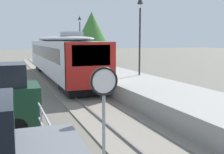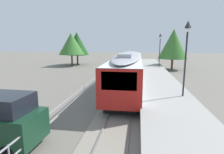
# 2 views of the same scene
# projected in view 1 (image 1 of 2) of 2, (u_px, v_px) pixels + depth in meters

# --- Properties ---
(ground_plane) EXTENTS (160.00, 160.00, 0.00)m
(ground_plane) POSITION_uv_depth(u_px,v_px,m) (28.00, 90.00, 18.40)
(ground_plane) COLOR #6B665B
(track_rails) EXTENTS (3.20, 60.00, 0.14)m
(track_rails) POSITION_uv_depth(u_px,v_px,m) (72.00, 87.00, 19.46)
(track_rails) COLOR gray
(track_rails) RESTS_ON ground
(commuter_train) EXTENTS (2.82, 18.79, 3.74)m
(commuter_train) POSITION_uv_depth(u_px,v_px,m) (59.00, 54.00, 23.31)
(commuter_train) COLOR silver
(commuter_train) RESTS_ON track_rails
(station_platform) EXTENTS (3.90, 60.00, 0.90)m
(station_platform) POSITION_uv_depth(u_px,v_px,m) (115.00, 79.00, 20.57)
(station_platform) COLOR #999691
(station_platform) RESTS_ON ground
(platform_lamp_mid_platform) EXTENTS (0.34, 0.34, 5.35)m
(platform_lamp_mid_platform) POSITION_uv_depth(u_px,v_px,m) (140.00, 21.00, 18.82)
(platform_lamp_mid_platform) COLOR #232328
(platform_lamp_mid_platform) RESTS_ON station_platform
(platform_lamp_far_end) EXTENTS (0.34, 0.34, 5.35)m
(platform_lamp_far_end) POSITION_uv_depth(u_px,v_px,m) (80.00, 29.00, 33.83)
(platform_lamp_far_end) COLOR #232328
(platform_lamp_far_end) RESTS_ON station_platform
(speed_limit_sign) EXTENTS (0.61, 0.10, 2.81)m
(speed_limit_sign) POSITION_uv_depth(u_px,v_px,m) (104.00, 99.00, 5.80)
(speed_limit_sign) COLOR #9EA0A5
(speed_limit_sign) RESTS_ON ground
(carpark_fence) EXTENTS (0.06, 36.06, 1.25)m
(carpark_fence) POSITION_uv_depth(u_px,v_px,m) (41.00, 116.00, 8.92)
(carpark_fence) COLOR #9EA0A5
(carpark_fence) RESTS_ON ground
(tree_behind_station_far) EXTENTS (5.16, 5.16, 7.21)m
(tree_behind_station_far) POSITION_uv_depth(u_px,v_px,m) (92.00, 31.00, 38.59)
(tree_behind_station_far) COLOR brown
(tree_behind_station_far) RESTS_ON ground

